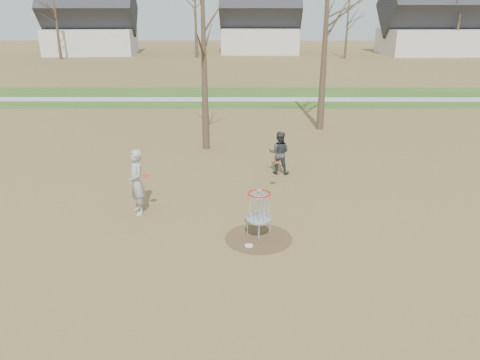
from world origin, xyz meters
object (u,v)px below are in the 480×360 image
player_standing (137,182)px  disc_golf_basket (259,207)px  player_throwing (279,153)px  disc_grounded (249,246)px

player_standing → disc_golf_basket: (3.52, -1.63, -0.07)m
player_standing → player_throwing: size_ratio=1.24×
disc_grounded → player_standing: bearing=147.4°
player_throwing → disc_grounded: player_throwing is taller
player_standing → disc_golf_basket: player_standing is taller
player_standing → disc_golf_basket: bearing=35.7°
disc_grounded → player_throwing: bearing=78.2°
player_standing → player_throwing: (4.44, 3.59, -0.19)m
player_standing → player_throwing: 5.71m
disc_golf_basket → player_standing: bearing=155.2°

